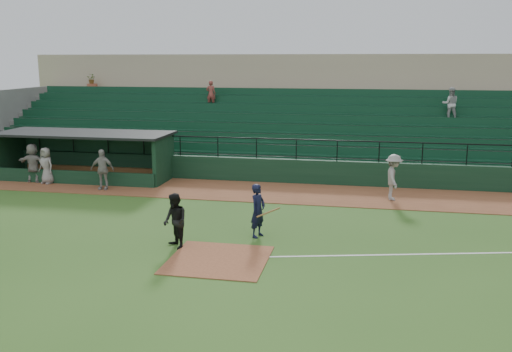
# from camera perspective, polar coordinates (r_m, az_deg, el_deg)

# --- Properties ---
(ground) EXTENTS (90.00, 90.00, 0.00)m
(ground) POSITION_cam_1_polar(r_m,az_deg,el_deg) (18.01, -3.11, -7.61)
(ground) COLOR #2D531B
(ground) RESTS_ON ground
(warning_track) EXTENTS (40.00, 4.00, 0.03)m
(warning_track) POSITION_cam_1_polar(r_m,az_deg,el_deg) (25.52, 1.31, -1.67)
(warning_track) COLOR brown
(warning_track) RESTS_ON ground
(home_plate_dirt) EXTENTS (3.00, 3.00, 0.03)m
(home_plate_dirt) POSITION_cam_1_polar(r_m,az_deg,el_deg) (17.10, -3.94, -8.66)
(home_plate_dirt) COLOR brown
(home_plate_dirt) RESTS_ON ground
(foul_line) EXTENTS (17.49, 4.44, 0.01)m
(foul_line) POSITION_cam_1_polar(r_m,az_deg,el_deg) (19.01, 22.16, -7.43)
(foul_line) COLOR white
(foul_line) RESTS_ON ground
(stadium_structure) EXTENTS (38.00, 13.08, 6.40)m
(stadium_structure) POSITION_cam_1_polar(r_m,az_deg,el_deg) (33.37, 3.83, 5.52)
(stadium_structure) COLOR black
(stadium_structure) RESTS_ON ground
(dugout) EXTENTS (8.90, 3.20, 2.42)m
(dugout) POSITION_cam_1_polar(r_m,az_deg,el_deg) (29.89, -16.90, 2.40)
(dugout) COLOR black
(dugout) RESTS_ON ground
(batter_at_plate) EXTENTS (1.13, 0.80, 1.87)m
(batter_at_plate) POSITION_cam_1_polar(r_m,az_deg,el_deg) (18.97, 0.21, -3.62)
(batter_at_plate) COLOR black
(batter_at_plate) RESTS_ON ground
(umpire) EXTENTS (1.11, 1.11, 1.82)m
(umpire) POSITION_cam_1_polar(r_m,az_deg,el_deg) (18.05, -8.39, -4.64)
(umpire) COLOR black
(umpire) RESTS_ON ground
(runner) EXTENTS (0.82, 1.34, 2.01)m
(runner) POSITION_cam_1_polar(r_m,az_deg,el_deg) (24.58, 14.08, -0.13)
(runner) COLOR gray
(runner) RESTS_ON warning_track
(dugout_player_a) EXTENTS (1.17, 0.58, 1.92)m
(dugout_player_a) POSITION_cam_1_polar(r_m,az_deg,el_deg) (26.78, -15.67, 0.66)
(dugout_player_a) COLOR #99958F
(dugout_player_a) RESTS_ON warning_track
(dugout_player_b) EXTENTS (1.02, 0.83, 1.80)m
(dugout_player_b) POSITION_cam_1_polar(r_m,az_deg,el_deg) (28.98, -20.93, 1.03)
(dugout_player_b) COLOR gray
(dugout_player_b) RESTS_ON warning_track
(dugout_player_c) EXTENTS (1.83, 0.64, 1.95)m
(dugout_player_c) POSITION_cam_1_polar(r_m,az_deg,el_deg) (29.51, -22.12, 1.27)
(dugout_player_c) COLOR #9D9893
(dugout_player_c) RESTS_ON warning_track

